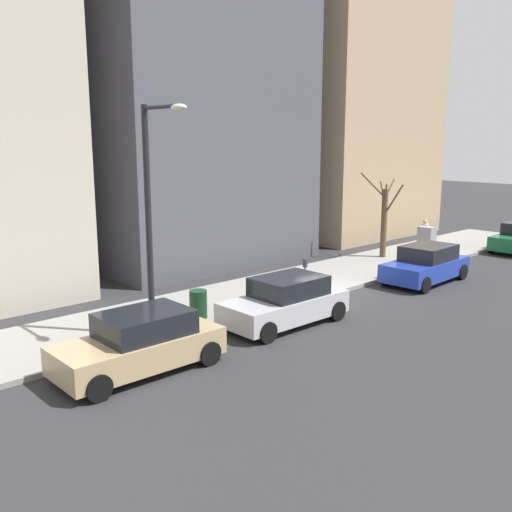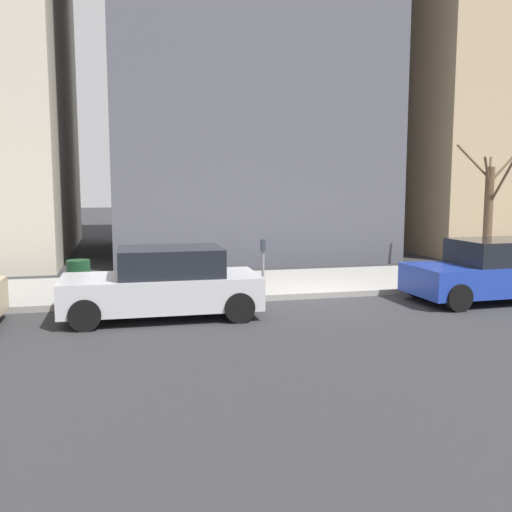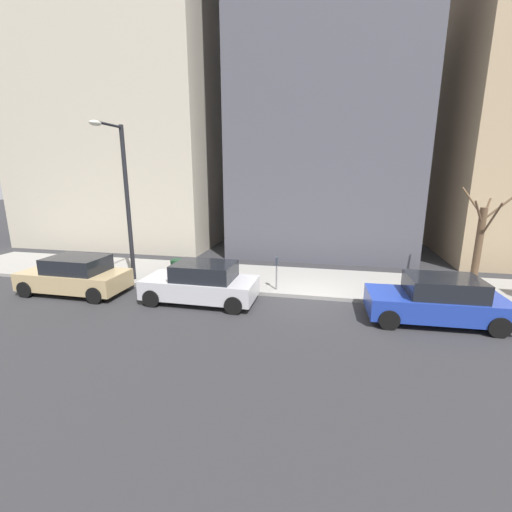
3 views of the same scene
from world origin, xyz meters
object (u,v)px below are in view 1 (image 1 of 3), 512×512
office_tower_left (333,89)px  office_block_center (168,3)px  parked_car_tan (140,343)px  utility_box (426,242)px  parking_meter (305,273)px  trash_bin (198,304)px  parked_car_silver (286,302)px  pedestrian_near_meter (425,234)px  streetlamp (153,203)px  parked_car_blue (426,265)px  bare_tree (384,219)px

office_tower_left → office_block_center: bearing=89.1°
parked_car_tan → office_tower_left: size_ratio=0.24×
parked_car_tan → utility_box: bearing=-81.3°
parking_meter → trash_bin: (0.45, 4.51, -0.38)m
parked_car_silver → pedestrian_near_meter: bearing=-76.7°
trash_bin → office_tower_left: office_tower_left is taller
trash_bin → office_block_center: 16.15m
parked_car_tan → pedestrian_near_meter: size_ratio=2.54×
trash_bin → streetlamp: bearing=107.7°
streetlamp → trash_bin: 3.97m
utility_box → trash_bin: 14.22m
parked_car_blue → parked_car_tan: size_ratio=1.01×
bare_tree → utility_box: bearing=-127.0°
parked_car_silver → bare_tree: 11.29m
parked_car_tan → trash_bin: bearing=-57.5°
parked_car_blue → trash_bin: parked_car_blue is taller
streetlamp → office_block_center: size_ratio=0.27×
streetlamp → office_block_center: (10.38, -7.86, 8.01)m
parked_car_blue → parking_meter: (1.65, 5.50, 0.24)m
trash_bin → office_block_center: (9.76, -5.92, 11.43)m
parked_car_silver → bare_tree: bearing=-70.1°
parked_car_blue → office_block_center: (11.86, 4.08, 11.29)m
utility_box → trash_bin: bearing=91.6°
trash_bin → pedestrian_near_meter: size_ratio=0.54×
parked_car_tan → pedestrian_near_meter: pedestrian_near_meter is taller
utility_box → office_tower_left: office_tower_left is taller
parked_car_blue → parking_meter: 5.75m
parked_car_blue → pedestrian_near_meter: 5.85m
streetlamp → trash_bin: streetlamp is taller
bare_tree → office_tower_left: (7.86, -5.41, 6.77)m
utility_box → parking_meter: bearing=95.0°
utility_box → pedestrian_near_meter: pedestrian_near_meter is taller
parked_car_silver → parking_meter: parked_car_silver is taller
parked_car_tan → office_block_center: (11.90, -9.35, 11.29)m
utility_box → parked_car_tan: bearing=98.2°
streetlamp → bare_tree: 14.74m
parking_meter → pedestrian_near_meter: bearing=-82.3°
bare_tree → office_tower_left: 11.70m
office_tower_left → streetlamp: bearing=117.2°
office_block_center → office_tower_left: bearing=-90.9°
parked_car_silver → office_block_center: office_block_center is taller
utility_box → parked_car_blue: bearing=120.7°
parked_car_silver → streetlamp: streetlamp is taller
parked_car_blue → office_tower_left: size_ratio=0.24×
pedestrian_near_meter → office_block_center: bearing=31.5°
parking_meter → office_tower_left: (10.02, -13.38, 7.81)m
parking_meter → parked_car_blue: bearing=-106.7°
trash_bin → parked_car_blue: bearing=-101.8°
parked_car_blue → utility_box: bearing=-61.5°
pedestrian_near_meter → trash_bin: bearing=79.4°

